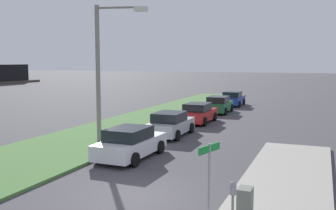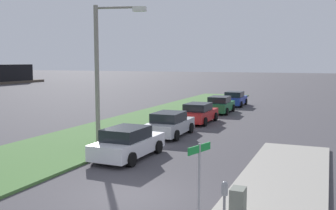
{
  "view_description": "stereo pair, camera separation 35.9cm",
  "coord_description": "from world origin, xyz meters",
  "px_view_note": "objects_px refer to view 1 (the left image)",
  "views": [
    {
      "loc": [
        -11.17,
        -5.65,
        4.51
      ],
      "look_at": [
        12.93,
        4.04,
        1.59
      ],
      "focal_mm": 41.5,
      "sensor_mm": 36.0,
      "label": 1
    },
    {
      "loc": [
        -11.04,
        -5.98,
        4.51
      ],
      "look_at": [
        12.93,
        4.04,
        1.59
      ],
      "focal_mm": 41.5,
      "sensor_mm": 36.0,
      "label": 2
    }
  ],
  "objects_px": {
    "utility_box": "(245,203)",
    "street_sign": "(209,181)",
    "parking_meter": "(233,195)",
    "parked_car_white": "(130,143)",
    "parked_car_green": "(218,105)",
    "streetlight": "(104,64)",
    "parked_car_silver": "(170,124)",
    "parked_car_red": "(198,113)",
    "parked_car_blue": "(233,99)"
  },
  "relations": [
    {
      "from": "parked_car_green",
      "to": "streetlight",
      "type": "height_order",
      "value": "streetlight"
    },
    {
      "from": "utility_box",
      "to": "streetlight",
      "type": "relative_size",
      "value": 0.12
    },
    {
      "from": "streetlight",
      "to": "street_sign",
      "type": "bearing_deg",
      "value": -138.09
    },
    {
      "from": "parked_car_green",
      "to": "street_sign",
      "type": "distance_m",
      "value": 25.3
    },
    {
      "from": "parked_car_white",
      "to": "utility_box",
      "type": "bearing_deg",
      "value": -127.38
    },
    {
      "from": "parking_meter",
      "to": "parked_car_silver",
      "type": "bearing_deg",
      "value": 28.51
    },
    {
      "from": "utility_box",
      "to": "street_sign",
      "type": "xyz_separation_m",
      "value": [
        -2.21,
        0.46,
        1.25
      ]
    },
    {
      "from": "parked_car_silver",
      "to": "streetlight",
      "type": "height_order",
      "value": "streetlight"
    },
    {
      "from": "parking_meter",
      "to": "utility_box",
      "type": "distance_m",
      "value": 1.27
    },
    {
      "from": "parked_car_green",
      "to": "street_sign",
      "type": "relative_size",
      "value": 1.67
    },
    {
      "from": "street_sign",
      "to": "streetlight",
      "type": "distance_m",
      "value": 13.21
    },
    {
      "from": "parked_car_white",
      "to": "street_sign",
      "type": "relative_size",
      "value": 1.67
    },
    {
      "from": "parked_car_red",
      "to": "parked_car_green",
      "type": "height_order",
      "value": "same"
    },
    {
      "from": "parking_meter",
      "to": "streetlight",
      "type": "height_order",
      "value": "streetlight"
    },
    {
      "from": "parked_car_green",
      "to": "parked_car_blue",
      "type": "height_order",
      "value": "same"
    },
    {
      "from": "parking_meter",
      "to": "street_sign",
      "type": "distance_m",
      "value": 1.32
    },
    {
      "from": "parked_car_green",
      "to": "streetlight",
      "type": "distance_m",
      "value": 15.56
    },
    {
      "from": "parked_car_red",
      "to": "street_sign",
      "type": "xyz_separation_m",
      "value": [
        -18.49,
        -6.09,
        0.99
      ]
    },
    {
      "from": "parking_meter",
      "to": "streetlight",
      "type": "xyz_separation_m",
      "value": [
        8.53,
        8.98,
        3.34
      ]
    },
    {
      "from": "parked_car_silver",
      "to": "street_sign",
      "type": "bearing_deg",
      "value": -156.15
    },
    {
      "from": "utility_box",
      "to": "street_sign",
      "type": "bearing_deg",
      "value": 168.28
    },
    {
      "from": "parked_car_red",
      "to": "streetlight",
      "type": "relative_size",
      "value": 0.57
    },
    {
      "from": "parked_car_red",
      "to": "parking_meter",
      "type": "height_order",
      "value": "parked_car_red"
    },
    {
      "from": "parked_car_green",
      "to": "parked_car_blue",
      "type": "xyz_separation_m",
      "value": [
        5.94,
        0.04,
        0.0
      ]
    },
    {
      "from": "parked_car_green",
      "to": "streetlight",
      "type": "xyz_separation_m",
      "value": [
        -14.9,
        2.53,
        3.67
      ]
    },
    {
      "from": "parked_car_green",
      "to": "utility_box",
      "type": "relative_size",
      "value": 4.84
    },
    {
      "from": "parked_car_silver",
      "to": "parked_car_white",
      "type": "bearing_deg",
      "value": -178.68
    },
    {
      "from": "parked_car_silver",
      "to": "parking_meter",
      "type": "bearing_deg",
      "value": -152.88
    },
    {
      "from": "parked_car_silver",
      "to": "parked_car_red",
      "type": "xyz_separation_m",
      "value": [
        5.49,
        -0.04,
        0.0
      ]
    },
    {
      "from": "parked_car_blue",
      "to": "streetlight",
      "type": "xyz_separation_m",
      "value": [
        -20.85,
        2.49,
        3.67
      ]
    },
    {
      "from": "parked_car_white",
      "to": "parked_car_blue",
      "type": "height_order",
      "value": "same"
    },
    {
      "from": "parked_car_white",
      "to": "utility_box",
      "type": "distance_m",
      "value": 8.07
    },
    {
      "from": "parked_car_silver",
      "to": "street_sign",
      "type": "distance_m",
      "value": 14.41
    },
    {
      "from": "parked_car_green",
      "to": "parked_car_white",
      "type": "bearing_deg",
      "value": 179.08
    },
    {
      "from": "parked_car_white",
      "to": "street_sign",
      "type": "xyz_separation_m",
      "value": [
        -7.23,
        -5.86,
        0.99
      ]
    },
    {
      "from": "parked_car_white",
      "to": "parked_car_green",
      "type": "relative_size",
      "value": 1.0
    },
    {
      "from": "parking_meter",
      "to": "parked_car_blue",
      "type": "bearing_deg",
      "value": 12.46
    },
    {
      "from": "parked_car_silver",
      "to": "parked_car_blue",
      "type": "height_order",
      "value": "same"
    },
    {
      "from": "parking_meter",
      "to": "utility_box",
      "type": "bearing_deg",
      "value": -5.95
    },
    {
      "from": "parking_meter",
      "to": "parked_car_red",
      "type": "bearing_deg",
      "value": 20.29
    },
    {
      "from": "parked_car_red",
      "to": "parked_car_blue",
      "type": "height_order",
      "value": "same"
    },
    {
      "from": "parked_car_white",
      "to": "parked_car_silver",
      "type": "bearing_deg",
      "value": 3.85
    },
    {
      "from": "parked_car_blue",
      "to": "parking_meter",
      "type": "bearing_deg",
      "value": -168.83
    },
    {
      "from": "parked_car_red",
      "to": "parked_car_blue",
      "type": "relative_size",
      "value": 0.99
    },
    {
      "from": "parked_car_green",
      "to": "street_sign",
      "type": "bearing_deg",
      "value": -167.77
    },
    {
      "from": "parked_car_silver",
      "to": "street_sign",
      "type": "xyz_separation_m",
      "value": [
        -13.0,
        -6.13,
        0.99
      ]
    },
    {
      "from": "parked_car_white",
      "to": "streetlight",
      "type": "xyz_separation_m",
      "value": [
        2.39,
        2.78,
        3.67
      ]
    },
    {
      "from": "parked_car_white",
      "to": "parking_meter",
      "type": "relative_size",
      "value": 3.06
    },
    {
      "from": "parked_car_silver",
      "to": "street_sign",
      "type": "relative_size",
      "value": 1.67
    },
    {
      "from": "parked_car_green",
      "to": "parking_meter",
      "type": "distance_m",
      "value": 24.31
    }
  ]
}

